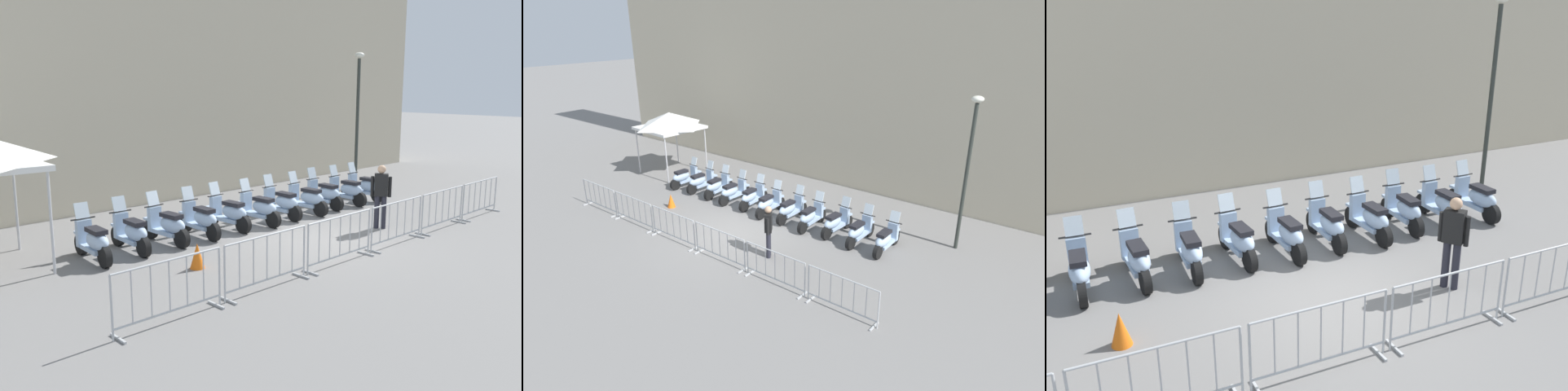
% 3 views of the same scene
% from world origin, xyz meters
% --- Properties ---
extents(ground_plane, '(120.00, 120.00, 0.00)m').
position_xyz_m(ground_plane, '(0.00, 0.00, 0.00)').
color(ground_plane, slate).
extents(building_facade, '(28.09, 3.92, 10.78)m').
position_xyz_m(building_facade, '(-0.42, 7.72, 5.39)').
color(building_facade, beige).
rests_on(building_facade, ground).
extents(motorcycle_0, '(0.56, 1.72, 1.24)m').
position_xyz_m(motorcycle_0, '(-5.01, 1.86, 0.45)').
color(motorcycle_0, black).
rests_on(motorcycle_0, ground).
extents(motorcycle_1, '(0.56, 1.72, 1.24)m').
position_xyz_m(motorcycle_1, '(-4.03, 1.98, 0.45)').
color(motorcycle_1, black).
rests_on(motorcycle_1, ground).
extents(motorcycle_2, '(0.59, 1.72, 1.24)m').
position_xyz_m(motorcycle_2, '(-3.05, 2.04, 0.45)').
color(motorcycle_2, black).
rests_on(motorcycle_2, ground).
extents(motorcycle_3, '(0.56, 1.72, 1.24)m').
position_xyz_m(motorcycle_3, '(-2.07, 2.04, 0.45)').
color(motorcycle_3, black).
rests_on(motorcycle_3, ground).
extents(motorcycle_4, '(0.60, 1.72, 1.24)m').
position_xyz_m(motorcycle_4, '(-1.09, 2.14, 0.45)').
color(motorcycle_4, black).
rests_on(motorcycle_4, ground).
extents(motorcycle_5, '(0.57, 1.73, 1.24)m').
position_xyz_m(motorcycle_5, '(-0.11, 2.06, 0.45)').
color(motorcycle_5, black).
rests_on(motorcycle_5, ground).
extents(motorcycle_6, '(0.56, 1.72, 1.24)m').
position_xyz_m(motorcycle_6, '(0.86, 2.19, 0.45)').
color(motorcycle_6, black).
rests_on(motorcycle_6, ground).
extents(motorcycle_7, '(0.56, 1.73, 1.24)m').
position_xyz_m(motorcycle_7, '(1.85, 2.15, 0.45)').
color(motorcycle_7, black).
rests_on(motorcycle_7, ground).
extents(motorcycle_8, '(0.56, 1.72, 1.24)m').
position_xyz_m(motorcycle_8, '(2.81, 2.33, 0.45)').
color(motorcycle_8, black).
rests_on(motorcycle_8, ground).
extents(motorcycle_9, '(0.56, 1.72, 1.24)m').
position_xyz_m(motorcycle_9, '(3.80, 2.27, 0.45)').
color(motorcycle_9, black).
rests_on(motorcycle_9, ground).
extents(motorcycle_10, '(0.56, 1.73, 1.24)m').
position_xyz_m(motorcycle_10, '(4.78, 2.31, 0.45)').
color(motorcycle_10, black).
rests_on(motorcycle_10, ground).
extents(barrier_segment_0, '(2.11, 0.55, 1.07)m').
position_xyz_m(barrier_segment_0, '(-5.40, -1.95, 0.52)').
color(barrier_segment_0, '#B2B5B7').
rests_on(barrier_segment_0, ground).
extents(barrier_segment_1, '(2.11, 0.55, 1.07)m').
position_xyz_m(barrier_segment_1, '(-3.20, -1.83, 0.52)').
color(barrier_segment_1, '#B2B5B7').
rests_on(barrier_segment_1, ground).
extents(barrier_segment_2, '(2.11, 0.55, 1.07)m').
position_xyz_m(barrier_segment_2, '(-1.01, -1.72, 0.52)').
color(barrier_segment_2, '#B2B5B7').
rests_on(barrier_segment_2, ground).
extents(barrier_segment_3, '(2.11, 0.55, 1.07)m').
position_xyz_m(barrier_segment_3, '(1.19, -1.60, 0.52)').
color(barrier_segment_3, '#B2B5B7').
rests_on(barrier_segment_3, ground).
extents(barrier_segment_4, '(2.11, 0.55, 1.07)m').
position_xyz_m(barrier_segment_4, '(3.38, -1.48, 0.52)').
color(barrier_segment_4, '#B2B5B7').
rests_on(barrier_segment_4, ground).
extents(barrier_segment_5, '(2.11, 0.55, 1.07)m').
position_xyz_m(barrier_segment_5, '(5.58, -1.36, 0.52)').
color(barrier_segment_5, '#B2B5B7').
rests_on(barrier_segment_5, ground).
extents(street_lamp, '(0.36, 0.36, 5.00)m').
position_xyz_m(street_lamp, '(6.40, 4.09, 3.08)').
color(street_lamp, '#2D332D').
rests_on(street_lamp, ground).
extents(officer_near_row_end, '(0.40, 0.45, 1.73)m').
position_xyz_m(officer_near_row_end, '(2.12, -0.37, 0.98)').
color(officer_near_row_end, '#23232D').
rests_on(officer_near_row_end, ground).
extents(canopy_tent, '(2.51, 2.51, 2.91)m').
position_xyz_m(canopy_tent, '(-7.10, 2.78, 2.52)').
color(canopy_tent, silver).
rests_on(canopy_tent, ground).
extents(traffic_cone, '(0.32, 0.32, 0.55)m').
position_xyz_m(traffic_cone, '(-3.54, 0.02, 0.28)').
color(traffic_cone, orange).
rests_on(traffic_cone, ground).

